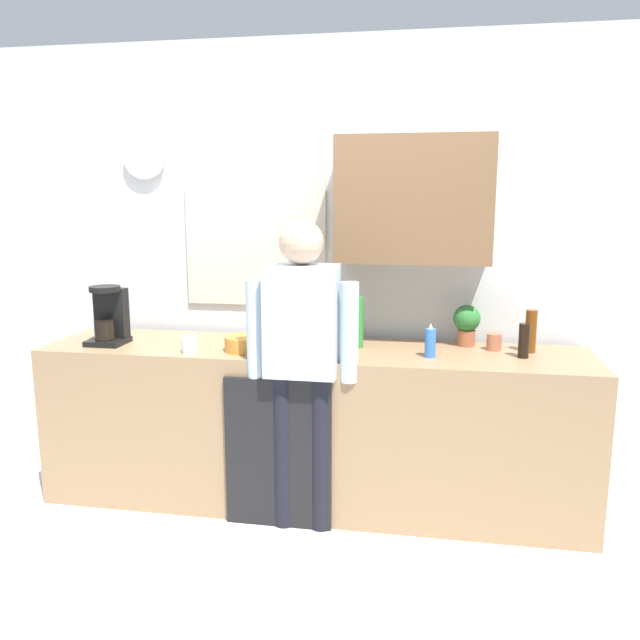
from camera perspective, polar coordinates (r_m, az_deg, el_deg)
ground_plane at (r=3.58m, az=-1.53°, el=-17.63°), size 8.00×8.00×0.00m
kitchen_counter at (r=3.67m, az=-0.61°, el=-9.30°), size 2.99×0.64×0.89m
dishwasher_panel at (r=3.41m, az=-3.74°, el=-11.75°), size 0.56×0.02×0.80m
back_wall_assembly at (r=3.84m, az=1.34°, el=5.57°), size 4.59×0.42×2.60m
coffee_maker at (r=3.83m, az=-18.14°, el=0.20°), size 0.20×0.20×0.33m
bottle_dark_sauce at (r=3.48m, az=17.57°, el=-1.75°), size 0.06×0.06×0.18m
bottle_amber_beer at (r=3.61m, az=18.12°, el=-0.95°), size 0.06×0.06×0.23m
bottle_olive_oil at (r=3.67m, az=1.92°, el=-0.06°), size 0.06×0.06×0.25m
bottle_clear_soda at (r=3.55m, az=3.14°, el=-0.18°), size 0.09×0.09×0.28m
cup_blue_mug at (r=3.61m, az=0.32°, el=-1.45°), size 0.08×0.08×0.10m
cup_terracotta_mug at (r=3.61m, az=15.12°, el=-1.87°), size 0.08×0.08×0.09m
cup_white_mug at (r=3.49m, az=-11.47°, el=-2.12°), size 0.08×0.08×0.09m
mixing_bowl at (r=3.50m, az=-6.63°, el=-2.07°), size 0.22×0.22×0.08m
potted_plant at (r=3.67m, az=12.83°, el=-0.21°), size 0.15×0.15×0.23m
dish_soap at (r=3.38m, az=9.72°, el=-1.96°), size 0.06×0.06×0.18m
person_at_sink at (r=3.24m, az=-1.62°, el=-2.72°), size 0.57×0.22×1.60m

